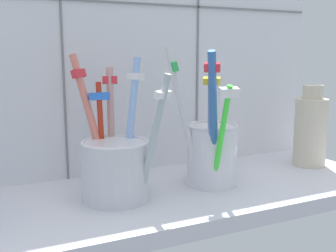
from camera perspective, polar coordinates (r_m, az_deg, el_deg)
The scene contains 5 objects.
counter_slab at distance 55.37cm, azimuth -0.21°, elevation -10.00°, with size 64.00×22.00×2.00cm, color silver.
tile_wall_back at distance 63.05cm, azimuth -5.00°, elevation 12.34°, with size 64.00×2.20×45.00cm.
toothbrush_cup_left at distance 51.09cm, azimuth -7.14°, elevation -5.36°, with size 9.51×13.10×18.00cm.
toothbrush_cup_right at distance 56.10cm, azimuth 6.28°, elevation -3.24°, with size 10.64×9.60×18.92cm.
ceramic_vase at distance 69.69cm, azimuth 19.22°, elevation -0.48°, with size 5.15×5.15×13.03cm.
Camera 1 is at (-22.19, -46.98, 20.16)cm, focal length 43.79 mm.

